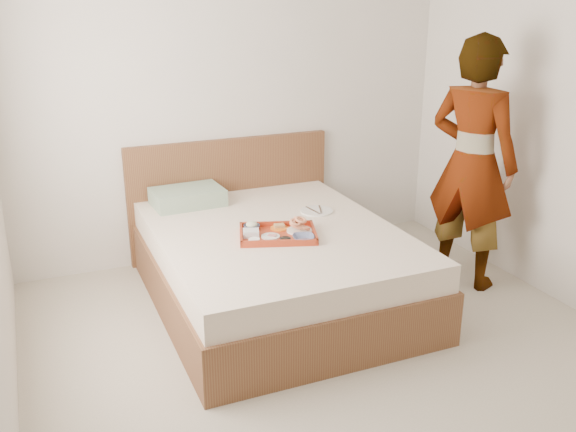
# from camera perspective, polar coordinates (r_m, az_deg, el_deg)

# --- Properties ---
(ground) EXTENTS (3.50, 4.00, 0.01)m
(ground) POSITION_cam_1_polar(r_m,az_deg,el_deg) (3.67, 5.96, -13.98)
(ground) COLOR #BEB4A1
(ground) RESTS_ON ground
(wall_back) EXTENTS (3.50, 0.01, 2.60)m
(wall_back) POSITION_cam_1_polar(r_m,az_deg,el_deg) (4.95, -4.89, 11.09)
(wall_back) COLOR silver
(wall_back) RESTS_ON ground
(bed) EXTENTS (1.65, 2.00, 0.53)m
(bed) POSITION_cam_1_polar(r_m,az_deg,el_deg) (4.31, -1.14, -4.51)
(bed) COLOR brown
(bed) RESTS_ON ground
(headboard) EXTENTS (1.65, 0.06, 0.95)m
(headboard) POSITION_cam_1_polar(r_m,az_deg,el_deg) (5.09, -5.25, 1.76)
(headboard) COLOR brown
(headboard) RESTS_ON ground
(pillow) EXTENTS (0.53, 0.38, 0.12)m
(pillow) POSITION_cam_1_polar(r_m,az_deg,el_deg) (4.74, -9.12, 1.74)
(pillow) COLOR gray
(pillow) RESTS_ON bed
(tray) EXTENTS (0.58, 0.49, 0.04)m
(tray) POSITION_cam_1_polar(r_m,az_deg,el_deg) (4.07, -0.94, -1.61)
(tray) COLOR #B42F14
(tray) RESTS_ON bed
(prawn_plate) EXTENTS (0.21, 0.21, 0.01)m
(prawn_plate) POSITION_cam_1_polar(r_m,az_deg,el_deg) (4.13, 1.05, -1.33)
(prawn_plate) COLOR white
(prawn_plate) RESTS_ON tray
(navy_bowl_big) EXTENTS (0.18, 0.18, 0.03)m
(navy_bowl_big) POSITION_cam_1_polar(r_m,az_deg,el_deg) (3.98, 1.42, -2.01)
(navy_bowl_big) COLOR navy
(navy_bowl_big) RESTS_ON tray
(sauce_dish) EXTENTS (0.09, 0.09, 0.03)m
(sauce_dish) POSITION_cam_1_polar(r_m,az_deg,el_deg) (3.95, -0.23, -2.20)
(sauce_dish) COLOR black
(sauce_dish) RESTS_ON tray
(meat_plate) EXTENTS (0.15, 0.15, 0.01)m
(meat_plate) POSITION_cam_1_polar(r_m,az_deg,el_deg) (4.04, -1.60, -1.87)
(meat_plate) COLOR white
(meat_plate) RESTS_ON tray
(bread_plate) EXTENTS (0.15, 0.15, 0.01)m
(bread_plate) POSITION_cam_1_polar(r_m,az_deg,el_deg) (4.18, -0.80, -1.11)
(bread_plate) COLOR orange
(bread_plate) RESTS_ON tray
(salad_bowl) EXTENTS (0.14, 0.14, 0.03)m
(salad_bowl) POSITION_cam_1_polar(r_m,az_deg,el_deg) (4.17, -3.31, -1.02)
(salad_bowl) COLOR navy
(salad_bowl) RESTS_ON tray
(plastic_tub) EXTENTS (0.12, 0.11, 0.04)m
(plastic_tub) POSITION_cam_1_polar(r_m,az_deg,el_deg) (4.05, -3.39, -1.57)
(plastic_tub) COLOR silver
(plastic_tub) RESTS_ON tray
(cheese_round) EXTENTS (0.09, 0.09, 0.03)m
(cheese_round) POSITION_cam_1_polar(r_m,az_deg,el_deg) (3.95, -3.09, -2.25)
(cheese_round) COLOR white
(cheese_round) RESTS_ON tray
(dinner_plate) EXTENTS (0.28, 0.28, 0.01)m
(dinner_plate) POSITION_cam_1_polar(r_m,az_deg,el_deg) (4.55, 2.61, 0.46)
(dinner_plate) COLOR white
(dinner_plate) RESTS_ON bed
(person) EXTENTS (0.66, 0.77, 1.79)m
(person) POSITION_cam_1_polar(r_m,az_deg,el_deg) (4.61, 16.38, 4.57)
(person) COLOR #EFE3D0
(person) RESTS_ON ground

